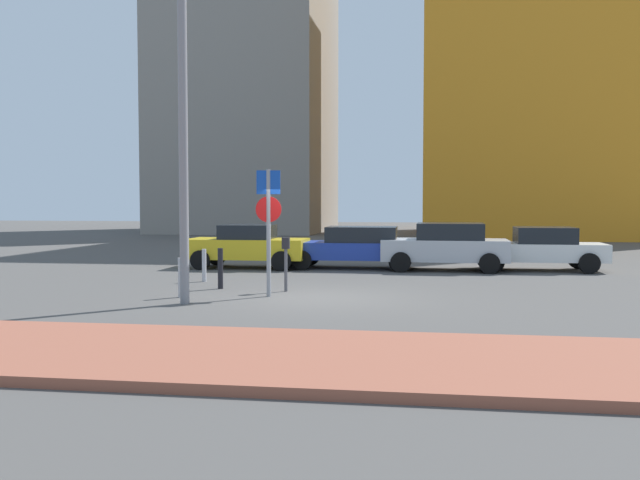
# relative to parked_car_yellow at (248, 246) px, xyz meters

# --- Properties ---
(ground_plane) EXTENTS (120.00, 120.00, 0.00)m
(ground_plane) POSITION_rel_parked_car_yellow_xyz_m (3.48, -6.94, -0.75)
(ground_plane) COLOR #4C4947
(sidewalk_brick) EXTENTS (40.00, 3.64, 0.14)m
(sidewalk_brick) POSITION_rel_parked_car_yellow_xyz_m (3.48, -13.51, -0.68)
(sidewalk_brick) COLOR #93513D
(sidewalk_brick) RESTS_ON ground
(parked_car_yellow) EXTENTS (3.96, 2.03, 1.45)m
(parked_car_yellow) POSITION_rel_parked_car_yellow_xyz_m (0.00, 0.00, 0.00)
(parked_car_yellow) COLOR gold
(parked_car_yellow) RESTS_ON ground
(parked_car_blue) EXTENTS (4.60, 1.91, 1.39)m
(parked_car_blue) POSITION_rel_parked_car_yellow_xyz_m (3.57, 0.35, -0.01)
(parked_car_blue) COLOR #1E389E
(parked_car_blue) RESTS_ON ground
(parked_car_silver) EXTENTS (4.02, 2.09, 1.53)m
(parked_car_silver) POSITION_rel_parked_car_yellow_xyz_m (6.54, 0.16, 0.05)
(parked_car_silver) COLOR #B7BABF
(parked_car_silver) RESTS_ON ground
(parked_car_white) EXTENTS (4.21, 1.90, 1.40)m
(parked_car_white) POSITION_rel_parked_car_yellow_xyz_m (9.49, 0.55, -0.03)
(parked_car_white) COLOR white
(parked_car_white) RESTS_ON ground
(parking_sign_post) EXTENTS (0.60, 0.11, 2.97)m
(parking_sign_post) POSITION_rel_parked_car_yellow_xyz_m (2.31, -6.89, 1.12)
(parking_sign_post) COLOR gray
(parking_sign_post) RESTS_ON ground
(parking_meter) EXTENTS (0.18, 0.14, 1.34)m
(parking_meter) POSITION_rel_parked_car_yellow_xyz_m (2.52, -5.91, 0.12)
(parking_meter) COLOR #4C4C51
(parking_meter) RESTS_ON ground
(street_lamp) EXTENTS (0.70, 0.36, 8.01)m
(street_lamp) POSITION_rel_parked_car_yellow_xyz_m (0.78, -8.33, 3.90)
(street_lamp) COLOR gray
(street_lamp) RESTS_ON ground
(traffic_bollard_near) EXTENTS (0.12, 0.12, 0.91)m
(traffic_bollard_near) POSITION_rel_parked_car_yellow_xyz_m (-0.15, -4.15, -0.29)
(traffic_bollard_near) COLOR #B7B7BC
(traffic_bollard_near) RESTS_ON ground
(traffic_bollard_mid) EXTENTS (0.12, 0.12, 0.92)m
(traffic_bollard_mid) POSITION_rel_parked_car_yellow_xyz_m (0.33, -7.34, -0.29)
(traffic_bollard_mid) COLOR #B7B7BC
(traffic_bollard_mid) RESTS_ON ground
(traffic_bollard_far) EXTENTS (0.13, 0.13, 1.03)m
(traffic_bollard_far) POSITION_rel_parked_car_yellow_xyz_m (0.77, -5.65, -0.23)
(traffic_bollard_far) COLOR black
(traffic_bollard_far) RESTS_ON ground
(building_colorful_midrise) EXTENTS (15.91, 16.93, 25.16)m
(building_colorful_midrise) POSITION_rel_parked_car_yellow_xyz_m (13.54, 26.12, 11.83)
(building_colorful_midrise) COLOR orange
(building_colorful_midrise) RESTS_ON ground
(building_under_construction) EXTENTS (11.54, 14.32, 19.45)m
(building_under_construction) POSITION_rel_parked_car_yellow_xyz_m (-7.47, 29.32, 8.98)
(building_under_construction) COLOR gray
(building_under_construction) RESTS_ON ground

